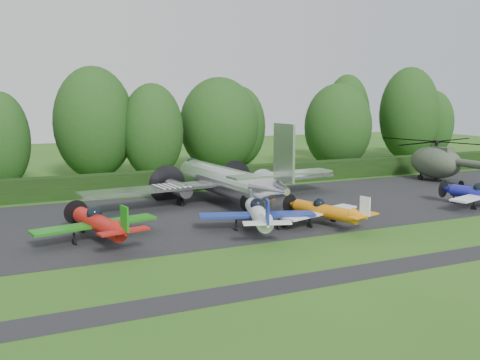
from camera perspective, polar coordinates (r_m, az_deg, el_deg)
name	(u,v)px	position (r m, az deg, el deg)	size (l,w,h in m)	color
ground	(329,240)	(34.39, 9.47, -6.30)	(160.00, 160.00, 0.00)	#245518
apron	(258,209)	(42.80, 1.98, -3.15)	(70.00, 18.00, 0.01)	black
taxiway_verge	(393,267)	(29.83, 15.99, -8.93)	(70.00, 2.00, 0.00)	black
hedgerow	(209,188)	(52.69, -3.37, -0.85)	(90.00, 1.60, 2.00)	black
transport_plane	(225,181)	(43.89, -1.59, -0.10)	(23.10, 17.72, 7.40)	silver
light_plane_red	(99,223)	(34.09, -14.84, -4.45)	(7.82, 8.22, 3.01)	#A6130F
light_plane_white	(258,214)	(35.59, 1.95, -3.60)	(7.77, 8.17, 2.99)	white
light_plane_orange	(325,211)	(37.63, 9.07, -3.27)	(6.76, 7.10, 2.60)	orange
helicopter	(436,159)	(60.21, 20.20, 2.08)	(13.45, 15.75, 4.33)	#384434
sign_board	(455,161)	(70.16, 21.91, 1.92)	(3.01, 0.11, 1.69)	#3F3326
tree_0	(1,140)	(56.80, -24.10, 3.88)	(5.38, 5.38, 9.44)	black
tree_1	(338,127)	(66.74, 10.41, 5.62)	(8.21, 8.21, 10.50)	black
tree_2	(409,114)	(78.28, 17.57, 6.71)	(8.07, 8.07, 12.90)	black
tree_4	(219,125)	(63.10, -2.23, 5.87)	(9.30, 9.30, 11.15)	black
tree_5	(238,127)	(68.16, -0.17, 5.72)	(6.86, 6.86, 10.23)	black
tree_7	(347,118)	(76.30, 11.32, 6.53)	(6.37, 6.37, 11.90)	black
tree_8	(432,123)	(85.14, 19.83, 5.69)	(6.17, 6.17, 9.77)	black
tree_9	(152,131)	(59.00, -9.32, 5.15)	(6.72, 6.72, 10.35)	black
tree_10	(94,123)	(59.89, -15.30, 5.87)	(8.56, 8.56, 12.14)	black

